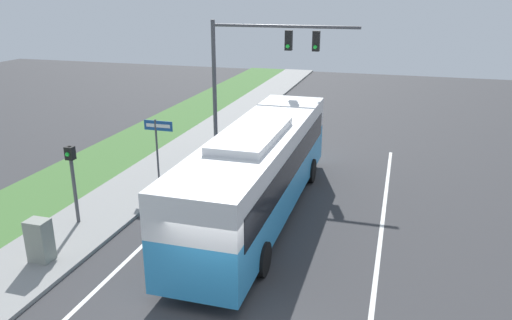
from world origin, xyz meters
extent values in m
cube|color=gray|center=(-6.20, 0.00, 0.06)|extent=(2.80, 80.00, 0.12)
cube|color=silver|center=(-3.60, 0.00, 0.00)|extent=(0.14, 30.00, 0.01)
cube|color=#3393D1|center=(-0.68, 6.11, 1.16)|extent=(2.44, 12.20, 1.51)
cube|color=white|center=(-0.68, 6.11, 2.53)|extent=(2.44, 12.20, 1.23)
cube|color=black|center=(-0.68, 6.11, 2.10)|extent=(2.48, 11.23, 0.93)
cube|color=white|center=(-0.68, 5.19, 3.26)|extent=(1.71, 4.27, 0.24)
cylinder|color=black|center=(-1.85, 9.89, 0.50)|extent=(0.28, 1.00, 1.00)
cylinder|color=black|center=(0.49, 9.89, 0.50)|extent=(0.28, 1.00, 1.00)
cylinder|color=black|center=(-1.85, 2.33, 0.50)|extent=(0.28, 1.00, 1.00)
cylinder|color=black|center=(0.49, 2.33, 0.50)|extent=(0.28, 1.00, 1.00)
cylinder|color=#4C4C51|center=(-5.05, 13.30, 3.18)|extent=(0.20, 0.20, 6.35)
cylinder|color=#4C4C51|center=(-1.58, 13.30, 6.10)|extent=(6.94, 0.14, 0.14)
cube|color=black|center=(-1.35, 13.30, 5.48)|extent=(0.32, 0.28, 0.90)
sphere|color=#1ED838|center=(-1.35, 13.12, 5.24)|extent=(0.18, 0.18, 0.18)
cube|color=black|center=(-0.08, 13.30, 5.48)|extent=(0.32, 0.28, 0.90)
sphere|color=#1ED838|center=(-0.08, 13.12, 5.24)|extent=(0.18, 0.18, 0.18)
cylinder|color=#4C4C51|center=(-6.42, 3.60, 1.41)|extent=(0.12, 0.12, 2.82)
cube|color=black|center=(-6.42, 3.60, 2.60)|extent=(0.28, 0.24, 0.44)
sphere|color=#1ED838|center=(-6.42, 3.45, 2.60)|extent=(0.14, 0.14, 0.14)
cylinder|color=#4C4C51|center=(-5.42, 7.67, 1.42)|extent=(0.08, 0.08, 2.83)
cube|color=#19478C|center=(-5.30, 7.67, 2.58)|extent=(1.22, 0.03, 0.40)
cube|color=white|center=(-5.30, 7.65, 2.58)|extent=(1.04, 0.01, 0.14)
cube|color=gray|center=(-5.89, 1.09, 0.76)|extent=(0.64, 0.51, 1.29)
camera|label=1|loc=(3.80, -9.58, 7.64)|focal=35.00mm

